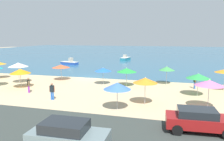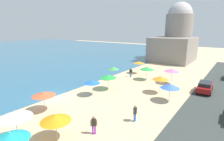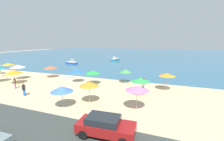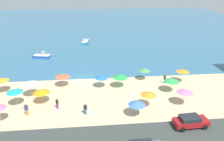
{
  "view_description": "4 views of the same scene",
  "coord_description": "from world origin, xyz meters",
  "px_view_note": "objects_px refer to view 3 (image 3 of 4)",
  "views": [
    {
      "loc": [
        11.62,
        -28.93,
        5.85
      ],
      "look_at": [
        3.19,
        1.62,
        0.95
      ],
      "focal_mm": 35.0,
      "sensor_mm": 36.0,
      "label": 1
    },
    {
      "loc": [
        -12.3,
        -18.42,
        8.51
      ],
      "look_at": [
        13.46,
        0.55,
        0.81
      ],
      "focal_mm": 28.0,
      "sensor_mm": 36.0,
      "label": 2
    },
    {
      "loc": [
        17.1,
        -23.95,
        6.59
      ],
      "look_at": [
        8.98,
        -2.04,
        2.02
      ],
      "focal_mm": 24.0,
      "sensor_mm": 36.0,
      "label": 3
    },
    {
      "loc": [
        2.04,
        -35.82,
        16.05
      ],
      "look_at": [
        5.41,
        -1.26,
        1.96
      ],
      "focal_mm": 35.0,
      "sensor_mm": 36.0,
      "label": 4
    }
  ],
  "objects_px": {
    "beach_umbrella_2": "(62,89)",
    "bather_1": "(144,82)",
    "beach_umbrella_1": "(167,75)",
    "beach_umbrella_5": "(93,72)",
    "skiff_offshore": "(72,63)",
    "beach_umbrella_3": "(50,67)",
    "beach_umbrella_8": "(17,66)",
    "skiff_nearshore": "(115,59)",
    "beach_umbrella_4": "(140,80)",
    "beach_umbrella_12": "(77,71)",
    "bather_5": "(15,82)",
    "beach_umbrella_10": "(125,71)",
    "bather_2": "(0,72)",
    "bather_3": "(24,89)",
    "beach_umbrella_14": "(137,88)",
    "parked_car_0": "(105,126)",
    "beach_umbrella_6": "(14,72)",
    "beach_umbrella_15": "(8,64)",
    "beach_umbrella_13": "(89,84)"
  },
  "relations": [
    {
      "from": "bather_2",
      "to": "bather_3",
      "type": "relative_size",
      "value": 1.1
    },
    {
      "from": "beach_umbrella_14",
      "to": "skiff_nearshore",
      "type": "height_order",
      "value": "beach_umbrella_14"
    },
    {
      "from": "beach_umbrella_10",
      "to": "bather_2",
      "type": "distance_m",
      "value": 23.73
    },
    {
      "from": "beach_umbrella_3",
      "to": "bather_1",
      "type": "distance_m",
      "value": 17.06
    },
    {
      "from": "beach_umbrella_12",
      "to": "bather_1",
      "type": "distance_m",
      "value": 10.81
    },
    {
      "from": "bather_2",
      "to": "skiff_offshore",
      "type": "height_order",
      "value": "bather_2"
    },
    {
      "from": "beach_umbrella_8",
      "to": "bather_3",
      "type": "relative_size",
      "value": 1.65
    },
    {
      "from": "beach_umbrella_10",
      "to": "bather_3",
      "type": "relative_size",
      "value": 1.42
    },
    {
      "from": "bather_3",
      "to": "parked_car_0",
      "type": "distance_m",
      "value": 13.02
    },
    {
      "from": "beach_umbrella_1",
      "to": "bather_5",
      "type": "height_order",
      "value": "beach_umbrella_1"
    },
    {
      "from": "beach_umbrella_3",
      "to": "beach_umbrella_12",
      "type": "distance_m",
      "value": 6.35
    },
    {
      "from": "beach_umbrella_4",
      "to": "beach_umbrella_12",
      "type": "distance_m",
      "value": 11.05
    },
    {
      "from": "beach_umbrella_1",
      "to": "beach_umbrella_2",
      "type": "relative_size",
      "value": 1.06
    },
    {
      "from": "bather_1",
      "to": "beach_umbrella_6",
      "type": "bearing_deg",
      "value": -166.2
    },
    {
      "from": "beach_umbrella_13",
      "to": "bather_2",
      "type": "bearing_deg",
      "value": 167.24
    },
    {
      "from": "beach_umbrella_5",
      "to": "beach_umbrella_10",
      "type": "relative_size",
      "value": 1.02
    },
    {
      "from": "bather_3",
      "to": "bather_5",
      "type": "relative_size",
      "value": 1.0
    },
    {
      "from": "beach_umbrella_5",
      "to": "skiff_offshore",
      "type": "xyz_separation_m",
      "value": [
        -15.78,
        16.78,
        -1.52
      ]
    },
    {
      "from": "beach_umbrella_10",
      "to": "beach_umbrella_12",
      "type": "xyz_separation_m",
      "value": [
        -7.59,
        -2.1,
        -0.15
      ]
    },
    {
      "from": "beach_umbrella_8",
      "to": "bather_5",
      "type": "xyz_separation_m",
      "value": [
        4.26,
        -3.89,
        -1.45
      ]
    },
    {
      "from": "beach_umbrella_1",
      "to": "beach_umbrella_8",
      "type": "xyz_separation_m",
      "value": [
        -24.35,
        -2.63,
        0.16
      ]
    },
    {
      "from": "beach_umbrella_15",
      "to": "parked_car_0",
      "type": "bearing_deg",
      "value": -23.96
    },
    {
      "from": "beach_umbrella_5",
      "to": "bather_5",
      "type": "relative_size",
      "value": 1.46
    },
    {
      "from": "beach_umbrella_14",
      "to": "beach_umbrella_6",
      "type": "bearing_deg",
      "value": 173.08
    },
    {
      "from": "beach_umbrella_2",
      "to": "bather_1",
      "type": "xyz_separation_m",
      "value": [
        6.75,
        9.26,
        -1.04
      ]
    },
    {
      "from": "skiff_offshore",
      "to": "beach_umbrella_10",
      "type": "bearing_deg",
      "value": -35.31
    },
    {
      "from": "beach_umbrella_5",
      "to": "beach_umbrella_13",
      "type": "height_order",
      "value": "beach_umbrella_13"
    },
    {
      "from": "beach_umbrella_6",
      "to": "bather_2",
      "type": "height_order",
      "value": "beach_umbrella_6"
    },
    {
      "from": "beach_umbrella_3",
      "to": "beach_umbrella_8",
      "type": "distance_m",
      "value": 5.31
    },
    {
      "from": "beach_umbrella_1",
      "to": "bather_1",
      "type": "xyz_separation_m",
      "value": [
        -3.02,
        -0.0,
        -1.28
      ]
    },
    {
      "from": "beach_umbrella_1",
      "to": "parked_car_0",
      "type": "height_order",
      "value": "beach_umbrella_1"
    },
    {
      "from": "beach_umbrella_4",
      "to": "beach_umbrella_13",
      "type": "bearing_deg",
      "value": -138.48
    },
    {
      "from": "beach_umbrella_15",
      "to": "skiff_offshore",
      "type": "height_order",
      "value": "beach_umbrella_15"
    },
    {
      "from": "beach_umbrella_3",
      "to": "bather_3",
      "type": "relative_size",
      "value": 1.47
    },
    {
      "from": "beach_umbrella_4",
      "to": "bather_2",
      "type": "xyz_separation_m",
      "value": [
        -26.53,
        0.75,
        -1.01
      ]
    },
    {
      "from": "bather_1",
      "to": "skiff_nearshore",
      "type": "xyz_separation_m",
      "value": [
        -13.85,
        27.54,
        -0.43
      ]
    },
    {
      "from": "beach_umbrella_5",
      "to": "beach_umbrella_6",
      "type": "relative_size",
      "value": 1.0
    },
    {
      "from": "beach_umbrella_1",
      "to": "bather_1",
      "type": "height_order",
      "value": "beach_umbrella_1"
    },
    {
      "from": "beach_umbrella_3",
      "to": "bather_3",
      "type": "distance_m",
      "value": 9.52
    },
    {
      "from": "beach_umbrella_12",
      "to": "skiff_offshore",
      "type": "height_order",
      "value": "beach_umbrella_12"
    },
    {
      "from": "beach_umbrella_1",
      "to": "beach_umbrella_2",
      "type": "xyz_separation_m",
      "value": [
        -9.77,
        -9.27,
        -0.24
      ]
    },
    {
      "from": "beach_umbrella_8",
      "to": "bather_5",
      "type": "distance_m",
      "value": 5.95
    },
    {
      "from": "beach_umbrella_6",
      "to": "skiff_nearshore",
      "type": "xyz_separation_m",
      "value": [
        5.54,
        32.31,
        -1.46
      ]
    },
    {
      "from": "beach_umbrella_5",
      "to": "beach_umbrella_13",
      "type": "relative_size",
      "value": 0.96
    },
    {
      "from": "beach_umbrella_5",
      "to": "skiff_offshore",
      "type": "bearing_deg",
      "value": 133.24
    },
    {
      "from": "bather_1",
      "to": "bather_3",
      "type": "bearing_deg",
      "value": -148.19
    },
    {
      "from": "bather_3",
      "to": "bather_1",
      "type": "bearing_deg",
      "value": 31.81
    },
    {
      "from": "beach_umbrella_15",
      "to": "bather_5",
      "type": "height_order",
      "value": "beach_umbrella_15"
    },
    {
      "from": "parked_car_0",
      "to": "beach_umbrella_6",
      "type": "bearing_deg",
      "value": 158.29
    },
    {
      "from": "beach_umbrella_15",
      "to": "bather_3",
      "type": "xyz_separation_m",
      "value": [
        12.88,
        -7.33,
        -1.32
      ]
    }
  ]
}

